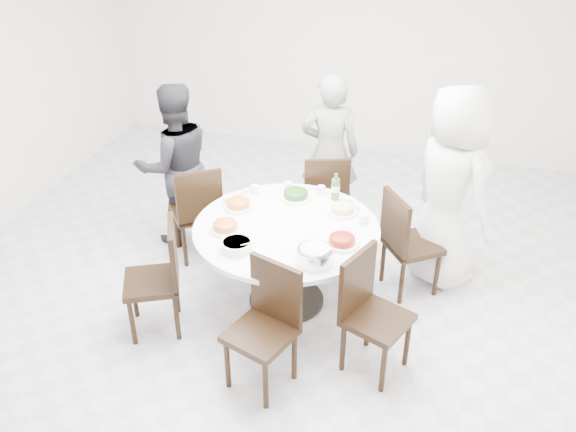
% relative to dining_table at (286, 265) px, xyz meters
% --- Properties ---
extents(floor, '(6.00, 6.00, 0.01)m').
position_rel_dining_table_xyz_m(floor, '(-0.18, 0.31, -0.38)').
color(floor, silver).
rests_on(floor, ground).
extents(wall_back, '(6.00, 0.01, 2.80)m').
position_rel_dining_table_xyz_m(wall_back, '(-0.18, 3.31, 1.02)').
color(wall_back, white).
rests_on(wall_back, ground).
extents(wall_front, '(6.00, 0.01, 2.80)m').
position_rel_dining_table_xyz_m(wall_front, '(-0.18, -2.69, 1.02)').
color(wall_front, white).
rests_on(wall_front, ground).
extents(dining_table, '(1.50, 1.50, 0.75)m').
position_rel_dining_table_xyz_m(dining_table, '(0.00, 0.00, 0.00)').
color(dining_table, white).
rests_on(dining_table, floor).
extents(chair_ne, '(0.58, 0.58, 0.95)m').
position_rel_dining_table_xyz_m(chair_ne, '(0.98, 0.47, 0.10)').
color(chair_ne, black).
rests_on(chair_ne, floor).
extents(chair_n, '(0.53, 0.53, 0.95)m').
position_rel_dining_table_xyz_m(chair_n, '(0.08, 1.08, 0.10)').
color(chair_n, black).
rests_on(chair_n, floor).
extents(chair_nw, '(0.59, 0.59, 0.95)m').
position_rel_dining_table_xyz_m(chair_nw, '(-1.01, 0.50, 0.10)').
color(chair_nw, black).
rests_on(chair_nw, floor).
extents(chair_sw, '(0.56, 0.56, 0.95)m').
position_rel_dining_table_xyz_m(chair_sw, '(-0.92, -0.60, 0.10)').
color(chair_sw, black).
rests_on(chair_sw, floor).
extents(chair_s, '(0.54, 0.54, 0.95)m').
position_rel_dining_table_xyz_m(chair_s, '(0.08, -0.95, 0.10)').
color(chair_s, black).
rests_on(chair_s, floor).
extents(chair_se, '(0.55, 0.55, 0.95)m').
position_rel_dining_table_xyz_m(chair_se, '(0.84, -0.59, 0.10)').
color(chair_se, black).
rests_on(chair_se, floor).
extents(diner_right, '(1.01, 1.03, 1.79)m').
position_rel_dining_table_xyz_m(diner_right, '(1.23, 0.72, 0.52)').
color(diner_right, silver).
rests_on(diner_right, floor).
extents(diner_middle, '(0.63, 0.47, 1.58)m').
position_rel_dining_table_xyz_m(diner_middle, '(0.06, 1.40, 0.42)').
color(diner_middle, black).
rests_on(diner_middle, floor).
extents(diner_left, '(0.98, 0.96, 1.59)m').
position_rel_dining_table_xyz_m(diner_left, '(-1.28, 0.72, 0.42)').
color(diner_left, black).
rests_on(diner_left, floor).
extents(dish_greens, '(0.27, 0.27, 0.07)m').
position_rel_dining_table_xyz_m(dish_greens, '(-0.05, 0.47, 0.41)').
color(dish_greens, white).
rests_on(dish_greens, dining_table).
extents(dish_pale, '(0.24, 0.24, 0.07)m').
position_rel_dining_table_xyz_m(dish_pale, '(0.39, 0.33, 0.41)').
color(dish_pale, white).
rests_on(dish_pale, dining_table).
extents(dish_orange, '(0.25, 0.25, 0.07)m').
position_rel_dining_table_xyz_m(dish_orange, '(-0.47, 0.18, 0.41)').
color(dish_orange, white).
rests_on(dish_orange, dining_table).
extents(dish_redbrown, '(0.26, 0.26, 0.06)m').
position_rel_dining_table_xyz_m(dish_redbrown, '(0.48, -0.15, 0.41)').
color(dish_redbrown, white).
rests_on(dish_redbrown, dining_table).
extents(dish_tofu, '(0.25, 0.25, 0.06)m').
position_rel_dining_table_xyz_m(dish_tofu, '(-0.45, -0.19, 0.41)').
color(dish_tofu, white).
rests_on(dish_tofu, dining_table).
extents(rice_bowl, '(0.27, 0.27, 0.12)m').
position_rel_dining_table_xyz_m(rice_bowl, '(0.33, -0.43, 0.43)').
color(rice_bowl, silver).
rests_on(rice_bowl, dining_table).
extents(soup_bowl, '(0.24, 0.24, 0.07)m').
position_rel_dining_table_xyz_m(soup_bowl, '(-0.27, -0.42, 0.41)').
color(soup_bowl, white).
rests_on(soup_bowl, dining_table).
extents(beverage_bottle, '(0.07, 0.07, 0.25)m').
position_rel_dining_table_xyz_m(beverage_bottle, '(0.29, 0.55, 0.50)').
color(beverage_bottle, '#2C6528').
rests_on(beverage_bottle, dining_table).
extents(tea_cups, '(0.07, 0.07, 0.08)m').
position_rel_dining_table_xyz_m(tea_cups, '(0.02, 0.58, 0.42)').
color(tea_cups, white).
rests_on(tea_cups, dining_table).
extents(chopsticks, '(0.24, 0.04, 0.01)m').
position_rel_dining_table_xyz_m(chopsticks, '(0.03, 0.63, 0.38)').
color(chopsticks, tan).
rests_on(chopsticks, dining_table).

